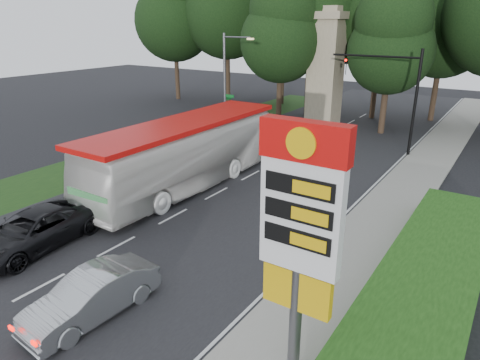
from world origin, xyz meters
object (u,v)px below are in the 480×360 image
Objects in this scene: monument at (326,67)px; transit_bus at (186,155)px; streetlight_signs at (227,80)px; suv_charcoal at (32,231)px; gas_station_pylon at (301,222)px; sedan_silver at (92,296)px; traffic_signal_mast at (397,87)px.

monument is 19.25m from transit_bus.
suv_charcoal is at bearing -78.12° from streetlight_signs.
gas_station_pylon reaches higher than sedan_silver.
transit_bus is at bearing 141.32° from gas_station_pylon.
transit_bus is 2.43× the size of suv_charcoal.
gas_station_pylon is at bearing -80.91° from traffic_signal_mast.
suv_charcoal is (-0.73, -8.92, -1.11)m from transit_bus.
streetlight_signs is 23.87m from sedan_silver.
sedan_silver is (-2.84, -23.42, -3.94)m from traffic_signal_mast.
transit_bus is at bearing 80.88° from suv_charcoal.
sedan_silver is 0.80× the size of suv_charcoal.
transit_bus is 9.01m from suv_charcoal.
streetlight_signs is (-12.67, -1.99, -0.23)m from traffic_signal_mast.
sedan_silver is at bearing -96.92° from traffic_signal_mast.
transit_bus is at bearing -65.91° from streetlight_signs.
sedan_silver is at bearing -80.66° from monument.
sedan_silver is (-6.36, -1.42, -3.71)m from gas_station_pylon.
monument is at bearing 111.80° from gas_station_pylon.
suv_charcoal is (-0.80, -27.90, -4.33)m from monument.
traffic_signal_mast is 23.92m from sedan_silver.
gas_station_pylon is 0.68× the size of monument.
streetlight_signs is 0.80× the size of monument.
monument is at bearing 83.89° from suv_charcoal.
gas_station_pylon is 14.67m from transit_bus.
gas_station_pylon is at bearing -68.20° from monument.
gas_station_pylon is 25.74m from streetlight_signs.
gas_station_pylon is 1.23× the size of suv_charcoal.
streetlight_signs is 20.67m from suv_charcoal.
traffic_signal_mast reaches higher than transit_bus.
transit_bus is 11.60m from sedan_silver.
traffic_signal_mast is 0.90× the size of streetlight_signs.
transit_bus is 3.03× the size of sedan_silver.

